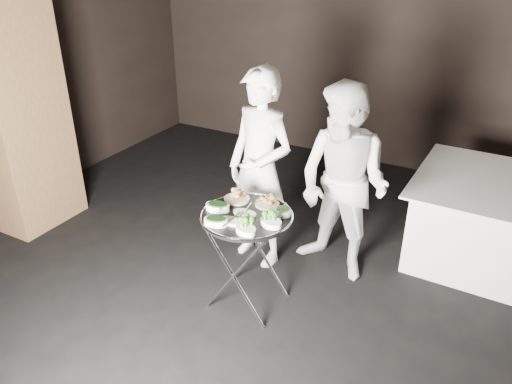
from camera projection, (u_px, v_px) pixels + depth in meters
The scene contains 18 objects.
floor at pixel (220, 309), 4.08m from camera, with size 6.00×7.00×0.05m, color black.
wall_back at pixel (370, 45), 6.14m from camera, with size 6.00×0.05×3.00m, color black.
column_left at pixel (2, 78), 4.72m from camera, with size 0.80×0.80×3.00m, color brown.
tray_stand at pixel (247, 256), 3.92m from camera, with size 0.55×0.47×0.81m.
serving_tray at pixel (246, 216), 3.76m from camera, with size 0.71×0.71×0.04m.
potato_plate_a at pixel (237, 196), 3.95m from camera, with size 0.22×0.22×0.08m.
potato_plate_b at pixel (267, 201), 3.88m from camera, with size 0.19×0.19×0.07m.
greens_bowl at pixel (283, 211), 3.74m from camera, with size 0.13×0.13×0.07m.
asparagus_plate_a at pixel (245, 212), 3.75m from camera, with size 0.19×0.11×0.04m.
asparagus_plate_b at pixel (231, 220), 3.64m from camera, with size 0.20×0.11×0.04m.
spinach_bowl_a at pixel (218, 206), 3.80m from camera, with size 0.21×0.16×0.08m.
spinach_bowl_b at pixel (216, 221), 3.61m from camera, with size 0.20×0.16×0.07m.
broccoli_bowl_a at pixel (271, 222), 3.60m from camera, with size 0.19×0.15×0.07m.
broccoli_bowl_b at pixel (246, 229), 3.51m from camera, with size 0.20×0.17×0.07m.
serving_utensils at pixel (253, 206), 3.78m from camera, with size 0.58×0.42×0.01m.
waiter_left at pixel (260, 170), 4.31m from camera, with size 0.65×0.43×1.79m, color white.
waiter_right at pixel (343, 185), 4.14m from camera, with size 0.83×0.65×1.71m, color white.
dining_table at pixel (489, 222), 4.51m from camera, with size 1.37×1.37×0.78m.
Camera 1 is at (1.79, -2.66, 2.69)m, focal length 35.00 mm.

